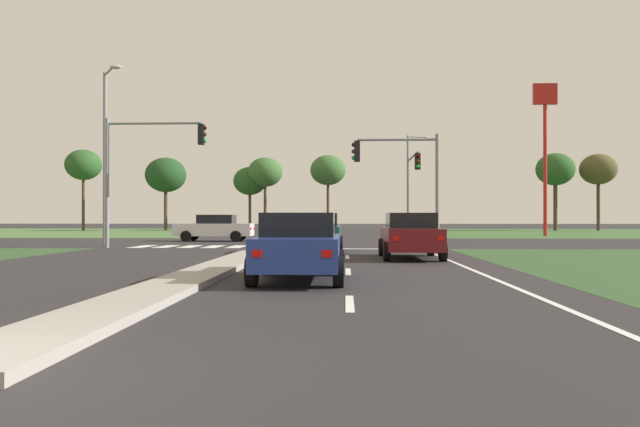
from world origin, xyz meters
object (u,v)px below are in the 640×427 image
car_blue_third (300,246)px  treeline_near (83,165)px  car_teal_near (318,233)px  street_lamp_second (106,147)px  pedestrian_at_median (299,221)px  treeline_fourth (265,172)px  fastfood_pole_sign (545,125)px  car_white_fourth (215,228)px  traffic_signal_near_right (405,170)px  treeline_sixth (555,170)px  traffic_signal_far_right (412,179)px  treeline_seventh (598,170)px  treeline_third (250,181)px  car_maroon_second (410,235)px  treeline_fifth (328,170)px  treeline_second (166,175)px  street_lamp_third (410,179)px  traffic_signal_near_left (142,159)px

car_blue_third → treeline_near: treeline_near is taller
car_teal_near → street_lamp_second: size_ratio=0.51×
pedestrian_at_median → treeline_fourth: bearing=31.1°
fastfood_pole_sign → treeline_near: (-42.88, 16.66, -1.55)m
car_white_fourth → traffic_signal_near_right: (10.49, -8.41, 2.76)m
car_teal_near → treeline_sixth: (23.38, 42.20, 5.65)m
fastfood_pole_sign → traffic_signal_far_right: bearing=-141.8°
car_teal_near → treeline_seventh: 51.83m
fastfood_pole_sign → treeline_third: fastfood_pole_sign is taller
car_maroon_second → car_white_fourth: (-10.02, 15.18, -0.00)m
car_teal_near → traffic_signal_far_right: (5.26, 14.47, 3.00)m
treeline_fifth → treeline_sixth: bearing=-4.8°
treeline_third → treeline_seventh: treeline_seventh is taller
pedestrian_at_median → treeline_second: (-15.76, 19.93, 4.75)m
car_maroon_second → treeline_seventh: bearing=61.8°
car_blue_third → treeline_near: bearing=117.6°
car_blue_third → treeline_sixth: treeline_sixth is taller
car_white_fourth → treeline_seventh: (34.91, 31.23, 5.72)m
street_lamp_second → street_lamp_third: (17.76, 23.19, -0.21)m
treeline_sixth → car_teal_near: bearing=-119.0°
traffic_signal_far_right → treeline_sixth: 33.23m
street_lamp_second → treeline_near: 37.10m
car_maroon_second → street_lamp_second: (-14.40, 9.50, 4.18)m
car_teal_near → traffic_signal_near_left: bearing=157.4°
car_maroon_second → pedestrian_at_median: pedestrian_at_median is taller
traffic_signal_near_right → treeline_seventh: (24.43, 39.64, 2.96)m
car_teal_near → treeline_fifth: treeline_fifth is taller
car_blue_third → treeline_third: treeline_third is taller
car_white_fourth → traffic_signal_near_left: (-1.60, -8.41, 3.33)m
treeline_sixth → traffic_signal_far_right: bearing=-123.2°
treeline_near → treeline_fourth: bearing=7.8°
treeline_third → car_maroon_second: bearing=-74.7°
car_white_fourth → treeline_near: 34.86m
fastfood_pole_sign → treeline_third: size_ratio=1.67×
treeline_third → traffic_signal_near_left: bearing=-88.4°
car_maroon_second → car_white_fourth: 18.19m
car_white_fourth → traffic_signal_near_left: 9.19m
car_maroon_second → treeline_fifth: treeline_fifth is taller
traffic_signal_near_left → treeline_third: bearing=91.6°
treeline_second → treeline_seventh: 46.34m
treeline_third → treeline_sixth: size_ratio=0.85×
traffic_signal_far_right → treeline_sixth: treeline_sixth is taller
traffic_signal_near_left → treeline_sixth: bearing=50.7°
car_blue_third → treeline_third: bearing=99.9°
car_teal_near → street_lamp_third: 30.39m
fastfood_pole_sign → treeline_fourth: bearing=141.1°
street_lamp_third → treeline_second: street_lamp_third is taller
treeline_sixth → treeline_near: bearing=-177.3°
treeline_third → treeline_seventh: 37.68m
street_lamp_third → treeline_sixth: 21.11m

